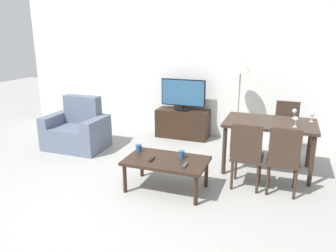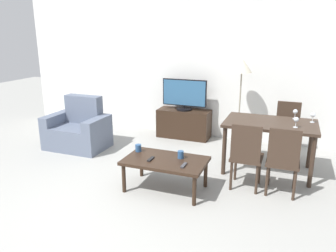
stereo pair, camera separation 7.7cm
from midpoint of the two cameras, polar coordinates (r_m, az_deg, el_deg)
ground_plane at (r=3.81m, az=-13.72°, el=-16.10°), size 18.00×18.00×0.00m
wall_back at (r=6.43m, az=3.02°, el=10.39°), size 7.21×0.06×2.70m
armchair at (r=5.99m, az=-15.90°, el=-0.83°), size 1.03×0.70×0.90m
tv_stand at (r=6.36m, az=2.23°, el=0.45°), size 1.00×0.43×0.55m
tv at (r=6.23m, az=2.28°, el=5.46°), size 0.86×0.30×0.59m
coffee_table at (r=4.24m, az=-0.82°, el=-6.41°), size 1.05×0.63×0.42m
dining_table at (r=4.94m, az=16.87°, el=-0.31°), size 1.28×0.82×0.75m
dining_chair_near at (r=4.32m, az=13.08°, el=-4.67°), size 0.40×0.40×0.90m
dining_chair_far at (r=5.67m, az=19.48°, el=-0.16°), size 0.40×0.40×0.90m
dining_chair_near_right at (r=4.30m, az=19.01°, el=-5.27°), size 0.40×0.40×0.90m
floor_lamp at (r=5.79m, az=12.15°, el=9.49°), size 0.34×0.34×1.56m
remote_primary at (r=4.21m, az=-3.39°, el=-5.78°), size 0.04×0.15×0.02m
remote_secondary at (r=4.02m, az=2.44°, el=-6.84°), size 0.04×0.15×0.02m
cup_white_near at (r=4.49m, az=-5.60°, el=-3.86°), size 0.08×0.08×0.10m
cup_colored_far at (r=4.24m, az=1.86°, el=-4.98°), size 0.08×0.08×0.10m
wine_glass_left at (r=4.72m, az=20.94°, el=1.04°), size 0.07×0.07×0.15m
wine_glass_center at (r=5.18m, az=20.77°, el=2.35°), size 0.07×0.07×0.15m
wine_glass_right at (r=5.08m, az=23.42°, el=1.79°), size 0.07×0.07×0.15m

